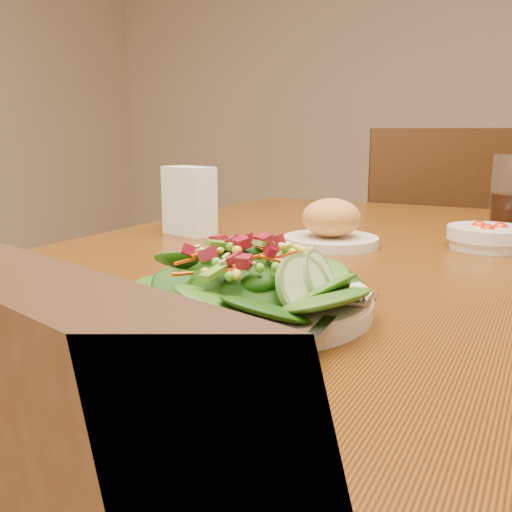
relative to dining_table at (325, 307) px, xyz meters
The scene contains 6 objects.
dining_table is the anchor object (origin of this frame).
chair_far 1.00m from the dining_table, 91.42° to the left, with size 0.58×0.58×0.96m.
salad_plate 0.39m from the dining_table, 81.41° to the right, with size 0.27×0.27×0.08m.
bread_plate 0.14m from the dining_table, 99.63° to the left, with size 0.16×0.16×0.08m.
tomato_bowl 0.30m from the dining_table, 28.64° to the left, with size 0.14×0.14×0.04m.
napkin_holder 0.34m from the dining_table, behind, with size 0.11×0.08×0.13m.
Camera 1 is at (0.33, -0.89, 0.94)m, focal length 40.00 mm.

